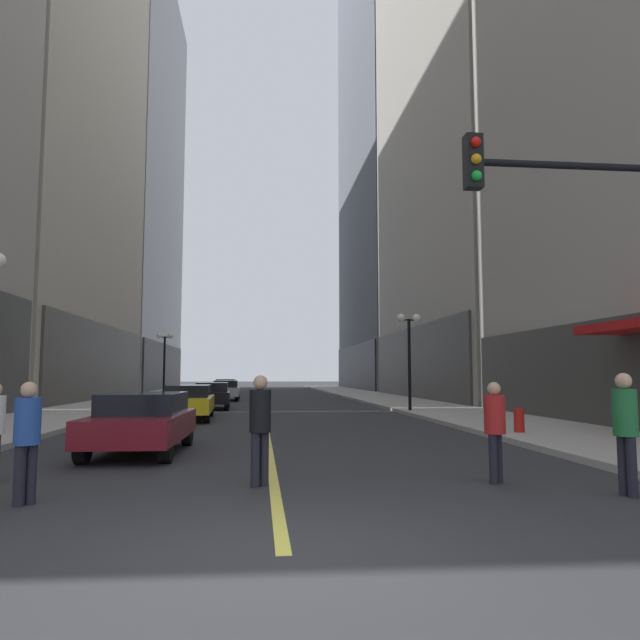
% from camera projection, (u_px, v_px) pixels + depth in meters
% --- Properties ---
extents(ground_plane, '(200.00, 200.00, 0.00)m').
position_uv_depth(ground_plane, '(262.00, 400.00, 40.32)').
color(ground_plane, '#2D2D30').
extents(sidewalk_left, '(4.50, 78.00, 0.15)m').
position_uv_depth(sidewalk_left, '(139.00, 399.00, 39.48)').
color(sidewalk_left, '#ADA8A0').
rests_on(sidewalk_left, ground).
extents(sidewalk_right, '(4.50, 78.00, 0.15)m').
position_uv_depth(sidewalk_right, '(381.00, 398.00, 41.18)').
color(sidewalk_right, '#ADA8A0').
rests_on(sidewalk_right, ground).
extents(lane_centre_stripe, '(0.16, 70.00, 0.01)m').
position_uv_depth(lane_centre_stripe, '(262.00, 400.00, 40.33)').
color(lane_centre_stripe, '#E5D64C').
rests_on(lane_centre_stripe, ground).
extents(building_left_mid, '(12.23, 24.00, 44.97)m').
position_uv_depth(building_left_mid, '(22.00, 70.00, 40.18)').
color(building_left_mid, '#B7AD99').
rests_on(building_left_mid, ground).
extents(building_left_far, '(15.53, 26.00, 47.01)m').
position_uv_depth(building_left_far, '(98.00, 178.00, 65.37)').
color(building_left_far, gray).
rests_on(building_left_far, ground).
extents(building_right_far, '(14.75, 26.00, 64.86)m').
position_uv_depth(building_right_far, '(414.00, 115.00, 69.87)').
color(building_right_far, slate).
rests_on(building_right_far, ground).
extents(car_maroon, '(1.93, 4.20, 1.32)m').
position_uv_depth(car_maroon, '(142.00, 421.00, 13.03)').
color(car_maroon, maroon).
rests_on(car_maroon, ground).
extents(car_yellow, '(1.95, 4.81, 1.32)m').
position_uv_depth(car_yellow, '(189.00, 401.00, 22.65)').
color(car_yellow, yellow).
rests_on(car_yellow, ground).
extents(car_black, '(1.88, 4.23, 1.32)m').
position_uv_depth(car_black, '(212.00, 395.00, 29.56)').
color(car_black, black).
rests_on(car_black, ground).
extents(car_silver, '(1.76, 4.18, 1.32)m').
position_uv_depth(car_silver, '(226.00, 390.00, 38.95)').
color(car_silver, '#B7B7BC').
rests_on(car_silver, ground).
extents(car_blue, '(1.78, 4.09, 1.32)m').
position_uv_depth(car_blue, '(226.00, 386.00, 48.84)').
color(car_blue, navy).
rests_on(car_blue, ground).
extents(pedestrian_in_black_coat, '(0.46, 0.46, 1.72)m').
position_uv_depth(pedestrian_in_black_coat, '(260.00, 421.00, 9.26)').
color(pedestrian_in_black_coat, black).
rests_on(pedestrian_in_black_coat, ground).
extents(pedestrian_in_green_parka, '(0.40, 0.40, 1.76)m').
position_uv_depth(pedestrian_in_green_parka, '(625.00, 424.00, 8.51)').
color(pedestrian_in_green_parka, black).
rests_on(pedestrian_in_green_parka, ground).
extents(pedestrian_in_blue_hoodie, '(0.48, 0.48, 1.64)m').
position_uv_depth(pedestrian_in_blue_hoodie, '(27.00, 433.00, 7.94)').
color(pedestrian_in_blue_hoodie, black).
rests_on(pedestrian_in_blue_hoodie, ground).
extents(pedestrian_in_red_jacket, '(0.48, 0.48, 1.61)m').
position_uv_depth(pedestrian_in_red_jacket, '(495.00, 424.00, 9.52)').
color(pedestrian_in_red_jacket, black).
rests_on(pedestrian_in_red_jacket, ground).
extents(traffic_light_near_right, '(3.43, 0.35, 5.65)m').
position_uv_depth(traffic_light_near_right, '(601.00, 252.00, 9.72)').
color(traffic_light_near_right, black).
rests_on(traffic_light_near_right, ground).
extents(street_lamp_left_far, '(1.06, 0.36, 4.43)m').
position_uv_depth(street_lamp_left_far, '(165.00, 351.00, 38.54)').
color(street_lamp_left_far, black).
rests_on(street_lamp_left_far, ground).
extents(street_lamp_right_mid, '(1.06, 0.36, 4.43)m').
position_uv_depth(street_lamp_right_mid, '(409.00, 340.00, 26.27)').
color(street_lamp_right_mid, black).
rests_on(street_lamp_right_mid, ground).
extents(fire_hydrant_right, '(0.28, 0.28, 0.80)m').
position_uv_depth(fire_hydrant_right, '(519.00, 423.00, 16.25)').
color(fire_hydrant_right, red).
rests_on(fire_hydrant_right, ground).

